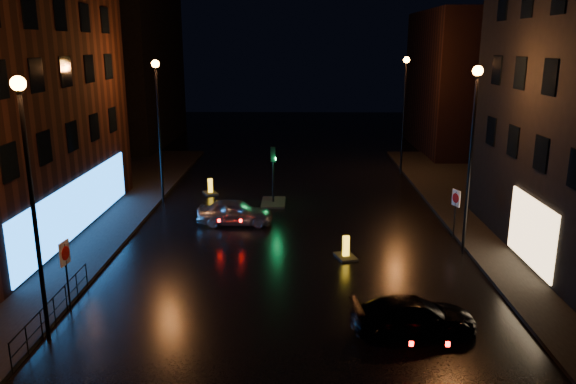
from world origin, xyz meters
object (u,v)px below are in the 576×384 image
(dark_sedan, at_px, (414,316))
(bollard_near, at_px, (346,253))
(traffic_signal, at_px, (273,195))
(silver_hatchback, at_px, (235,212))
(bollard_far, at_px, (210,191))
(road_sign_right, at_px, (456,202))
(road_sign_left, at_px, (65,259))

(dark_sedan, relative_size, bollard_near, 3.08)
(traffic_signal, relative_size, dark_sedan, 0.84)
(silver_hatchback, bearing_deg, bollard_far, 21.39)
(dark_sedan, bearing_deg, road_sign_right, -29.17)
(road_sign_left, bearing_deg, traffic_signal, 70.14)
(bollard_far, xyz_separation_m, road_sign_left, (-2.60, -16.10, 1.73))
(bollard_near, bearing_deg, bollard_far, 108.78)
(road_sign_left, distance_m, road_sign_right, 17.68)
(traffic_signal, relative_size, bollard_far, 2.57)
(road_sign_right, bearing_deg, silver_hatchback, -31.19)
(silver_hatchback, bearing_deg, traffic_signal, -23.37)
(dark_sedan, height_order, road_sign_left, road_sign_left)
(bollard_far, bearing_deg, dark_sedan, -86.70)
(road_sign_right, bearing_deg, dark_sedan, 47.08)
(bollard_near, distance_m, road_sign_left, 11.69)
(silver_hatchback, relative_size, bollard_far, 2.94)
(dark_sedan, relative_size, bollard_far, 3.06)
(road_sign_left, height_order, road_sign_right, road_sign_left)
(bollard_far, height_order, road_sign_right, road_sign_right)
(dark_sedan, distance_m, bollard_near, 6.91)
(silver_hatchback, bearing_deg, bollard_near, -129.56)
(silver_hatchback, height_order, dark_sedan, silver_hatchback)
(dark_sedan, xyz_separation_m, bollard_far, (-9.38, 17.55, -0.38))
(traffic_signal, xyz_separation_m, dark_sedan, (5.28, -15.40, 0.10))
(silver_hatchback, distance_m, road_sign_right, 11.18)
(traffic_signal, distance_m, bollard_far, 4.63)
(bollard_near, distance_m, road_sign_right, 6.33)
(traffic_signal, xyz_separation_m, silver_hatchback, (-1.84, -4.01, 0.17))
(silver_hatchback, relative_size, dark_sedan, 0.96)
(dark_sedan, bearing_deg, bollard_far, 21.07)
(traffic_signal, height_order, bollard_near, traffic_signal)
(traffic_signal, relative_size, road_sign_right, 1.41)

